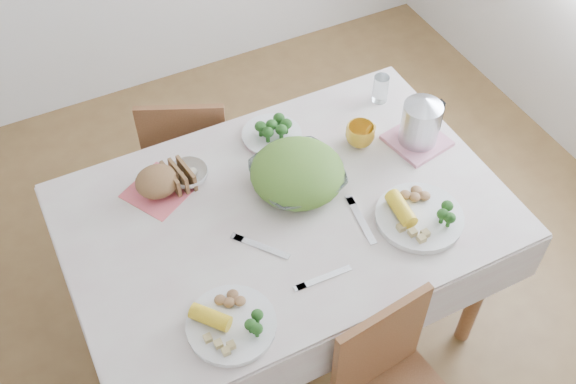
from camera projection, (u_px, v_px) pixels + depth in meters
name	position (u px, v px, depth m)	size (l,w,h in m)	color
floor	(286.00, 322.00, 2.90)	(3.60, 3.60, 0.00)	brown
dining_table	(286.00, 272.00, 2.62)	(1.40, 0.90, 0.75)	brown
tablecloth	(285.00, 210.00, 2.33)	(1.50, 1.00, 0.01)	beige
chair_far	(190.00, 142.00, 2.96)	(0.37, 0.37, 0.82)	brown
salad_bowl	(297.00, 178.00, 2.37)	(0.31, 0.31, 0.08)	white
dinner_plate_left	(231.00, 325.00, 2.01)	(0.27, 0.27, 0.02)	white
dinner_plate_right	(419.00, 218.00, 2.28)	(0.30, 0.30, 0.03)	white
broccoli_plate	(272.00, 135.00, 2.55)	(0.23, 0.23, 0.02)	beige
napkin	(159.00, 191.00, 2.38)	(0.20, 0.20, 0.00)	#E65B64
bread_loaf	(157.00, 180.00, 2.34)	(0.15, 0.15, 0.09)	brown
fruit_bowl	(188.00, 175.00, 2.40)	(0.14, 0.14, 0.05)	white
yellow_mug	(360.00, 135.00, 2.50)	(0.11, 0.11, 0.09)	gold
glass_tumbler	(381.00, 87.00, 2.65)	(0.06, 0.06, 0.12)	white
pink_tray	(417.00, 140.00, 2.54)	(0.20, 0.20, 0.02)	pink
electric_kettle	(421.00, 118.00, 2.45)	(0.14, 0.14, 0.20)	#B2B5BA
fork_left	(262.00, 247.00, 2.22)	(0.02, 0.20, 0.00)	silver
fork_right	(361.00, 220.00, 2.29)	(0.02, 0.21, 0.00)	silver
knife	(324.00, 278.00, 2.13)	(0.02, 0.19, 0.00)	silver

